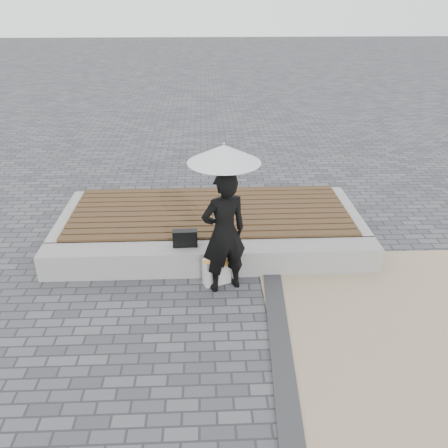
{
  "coord_description": "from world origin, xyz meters",
  "views": [
    {
      "loc": [
        -0.07,
        -4.41,
        3.78
      ],
      "look_at": [
        0.16,
        1.14,
        1.0
      ],
      "focal_mm": 37.7,
      "sensor_mm": 36.0,
      "label": 1
    }
  ],
  "objects": [
    {
      "name": "woman",
      "position": [
        0.16,
        1.14,
        0.87
      ],
      "size": [
        0.74,
        0.61,
        1.73
      ],
      "primitive_type": "imported",
      "rotation": [
        0.0,
        0.0,
        3.5
      ],
      "color": "black",
      "rests_on": "ground"
    },
    {
      "name": "handbag",
      "position": [
        -0.38,
        1.64,
        0.53
      ],
      "size": [
        0.36,
        0.14,
        0.25
      ],
      "primitive_type": "cube",
      "rotation": [
        0.0,
        0.0,
        0.03
      ],
      "color": "black",
      "rests_on": "seating_ledge"
    },
    {
      "name": "edging_band",
      "position": [
        0.75,
        -0.5,
        0.02
      ],
      "size": [
        0.61,
        5.2,
        0.04
      ],
      "primitive_type": "cube",
      "rotation": [
        0.0,
        0.0,
        -0.07
      ],
      "color": "#313133",
      "rests_on": "ground"
    },
    {
      "name": "parasol",
      "position": [
        0.16,
        1.14,
        1.97
      ],
      "size": [
        0.92,
        0.92,
        1.18
      ],
      "rotation": [
        0.0,
        0.0,
        0.4
      ],
      "color": "silver",
      "rests_on": "ground"
    },
    {
      "name": "ground",
      "position": [
        0.0,
        0.0,
        0.0
      ],
      "size": [
        80.0,
        80.0,
        0.0
      ],
      "primitive_type": "plane",
      "color": "#505055",
      "rests_on": "ground"
    },
    {
      "name": "timber_platform",
      "position": [
        0.0,
        2.8,
        0.2
      ],
      "size": [
        5.0,
        2.0,
        0.4
      ],
      "primitive_type": "cube",
      "color": "#999894",
      "rests_on": "ground"
    },
    {
      "name": "timber_decking",
      "position": [
        0.0,
        2.8,
        0.42
      ],
      "size": [
        4.6,
        2.0,
        0.04
      ],
      "primitive_type": null,
      "color": "#4F331F",
      "rests_on": "timber_platform"
    },
    {
      "name": "canvas_tote",
      "position": [
        0.07,
        1.25,
        0.2
      ],
      "size": [
        0.41,
        0.29,
        0.4
      ],
      "primitive_type": "cube",
      "rotation": [
        0.0,
        0.0,
        0.36
      ],
      "color": "beige",
      "rests_on": "ground"
    },
    {
      "name": "magazine",
      "position": [
        0.07,
        1.2,
        0.41
      ],
      "size": [
        0.4,
        0.34,
        0.01
      ],
      "primitive_type": "cube",
      "rotation": [
        0.0,
        0.0,
        -0.29
      ],
      "color": "#FF5441",
      "rests_on": "canvas_tote"
    },
    {
      "name": "seating_ledge",
      "position": [
        0.0,
        1.6,
        0.2
      ],
      "size": [
        5.0,
        0.45,
        0.4
      ],
      "primitive_type": "cube",
      "color": "#969691",
      "rests_on": "ground"
    }
  ]
}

